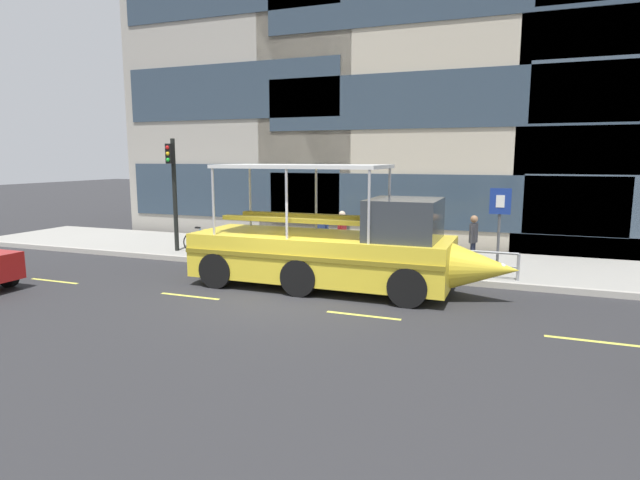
% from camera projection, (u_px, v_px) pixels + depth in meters
% --- Properties ---
extents(ground_plane, '(120.00, 120.00, 0.00)m').
position_uv_depth(ground_plane, '(284.00, 297.00, 13.81)').
color(ground_plane, '#2B2B2D').
extents(sidewalk, '(32.00, 4.80, 0.18)m').
position_uv_depth(sidewalk, '(349.00, 257.00, 18.96)').
color(sidewalk, '#99968E').
rests_on(sidewalk, ground_plane).
extents(curb_edge, '(32.00, 0.18, 0.18)m').
position_uv_depth(curb_edge, '(326.00, 271.00, 16.66)').
color(curb_edge, '#B2ADA3').
rests_on(curb_edge, ground_plane).
extents(lane_centreline, '(25.80, 0.12, 0.01)m').
position_uv_depth(lane_centreline, '(271.00, 305.00, 13.07)').
color(lane_centreline, '#DBD64C').
rests_on(lane_centreline, ground_plane).
extents(curb_guardrail, '(10.35, 0.09, 0.80)m').
position_uv_depth(curb_guardrail, '(347.00, 251.00, 16.66)').
color(curb_guardrail, gray).
rests_on(curb_guardrail, sidewalk).
extents(traffic_light_pole, '(0.24, 0.46, 4.16)m').
position_uv_depth(traffic_light_pole, '(173.00, 184.00, 19.29)').
color(traffic_light_pole, black).
rests_on(traffic_light_pole, sidewalk).
extents(parking_sign, '(0.60, 0.12, 2.59)m').
position_uv_depth(parking_sign, '(500.00, 217.00, 15.35)').
color(parking_sign, '#4C4F54').
rests_on(parking_sign, sidewalk).
extents(leaned_bicycle, '(1.74, 0.46, 0.96)m').
position_uv_depth(leaned_bicycle, '(203.00, 243.00, 19.18)').
color(leaned_bicycle, black).
rests_on(leaned_bicycle, sidewalk).
extents(duck_tour_boat, '(9.08, 2.50, 3.46)m').
position_uv_depth(duck_tour_boat, '(338.00, 250.00, 14.54)').
color(duck_tour_boat, yellow).
rests_on(duck_tour_boat, ground_plane).
extents(pedestrian_near_bow, '(0.25, 0.48, 1.70)m').
position_uv_depth(pedestrian_near_bow, '(473.00, 237.00, 16.30)').
color(pedestrian_near_bow, '#1E2338').
rests_on(pedestrian_near_bow, sidewalk).
extents(pedestrian_mid_left, '(0.24, 0.47, 1.67)m').
position_uv_depth(pedestrian_mid_left, '(342.00, 230.00, 17.96)').
color(pedestrian_mid_left, black).
rests_on(pedestrian_mid_left, sidewalk).
extents(pedestrian_mid_right, '(0.46, 0.22, 1.59)m').
position_uv_depth(pedestrian_mid_right, '(322.00, 232.00, 17.77)').
color(pedestrian_mid_right, '#47423D').
rests_on(pedestrian_mid_right, sidewalk).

